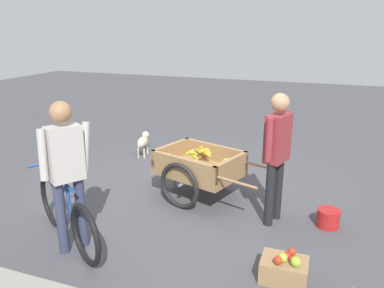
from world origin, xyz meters
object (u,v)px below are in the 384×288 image
(plastic_bucket, at_px, (328,218))
(cyclist_person, at_px, (66,164))
(dog, at_px, (143,141))
(fruit_cart, at_px, (199,168))
(mixed_fruit_crate, at_px, (284,269))
(vendor_person, at_px, (277,148))
(bicycle, at_px, (67,214))

(plastic_bucket, bearing_deg, cyclist_person, 29.05)
(dog, bearing_deg, cyclist_person, 103.17)
(fruit_cart, relative_size, mixed_fruit_crate, 4.10)
(vendor_person, height_order, dog, vendor_person)
(vendor_person, relative_size, cyclist_person, 0.98)
(cyclist_person, bearing_deg, fruit_cart, -116.72)
(cyclist_person, bearing_deg, mixed_fruit_crate, -174.13)
(vendor_person, height_order, cyclist_person, cyclist_person)
(fruit_cart, height_order, plastic_bucket, fruit_cart)
(vendor_person, xyz_separation_m, plastic_bucket, (-0.66, -0.10, -0.86))
(vendor_person, xyz_separation_m, dog, (2.68, -1.72, -0.70))
(cyclist_person, relative_size, mixed_fruit_crate, 3.74)
(bicycle, relative_size, plastic_bucket, 5.36)
(dog, xyz_separation_m, mixed_fruit_crate, (-2.96, 2.85, -0.15))
(fruit_cart, bearing_deg, cyclist_person, 63.28)
(dog, bearing_deg, fruit_cart, 139.18)
(cyclist_person, bearing_deg, bicycle, -31.58)
(cyclist_person, bearing_deg, plastic_bucket, -150.95)
(bicycle, distance_m, cyclist_person, 0.65)
(vendor_person, bearing_deg, bicycle, 31.50)
(vendor_person, bearing_deg, cyclist_person, 34.76)
(vendor_person, height_order, mixed_fruit_crate, vendor_person)
(mixed_fruit_crate, bearing_deg, vendor_person, -75.98)
(vendor_person, height_order, bicycle, vendor_person)
(mixed_fruit_crate, bearing_deg, plastic_bucket, -107.15)
(bicycle, xyz_separation_m, plastic_bucket, (-2.74, -1.37, -0.24))
(fruit_cart, relative_size, cyclist_person, 1.10)
(vendor_person, xyz_separation_m, bicycle, (2.09, 1.28, -0.62))
(vendor_person, xyz_separation_m, mixed_fruit_crate, (-0.28, 1.13, -0.85))
(bicycle, height_order, dog, bicycle)
(dog, relative_size, mixed_fruit_crate, 1.50)
(cyclist_person, height_order, dog, cyclist_person)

